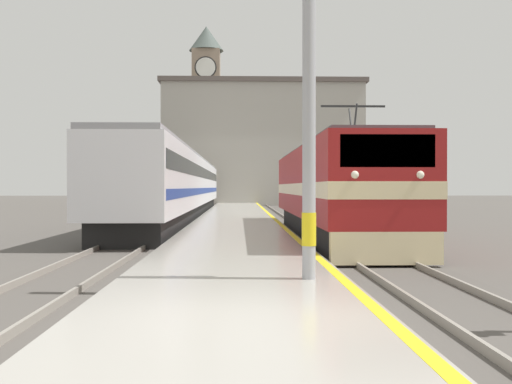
% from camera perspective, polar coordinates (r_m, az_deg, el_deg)
% --- Properties ---
extents(ground_plane, '(200.00, 200.00, 0.00)m').
position_cam_1_polar(ground_plane, '(37.83, -1.81, -2.53)').
color(ground_plane, '#514C47').
extents(platform, '(4.25, 140.00, 0.33)m').
position_cam_1_polar(platform, '(32.83, -1.83, -2.71)').
color(platform, '#ADA89E').
rests_on(platform, ground).
extents(rail_track_near, '(2.84, 140.00, 0.16)m').
position_cam_1_polar(rail_track_near, '(33.03, 4.62, -2.92)').
color(rail_track_near, '#514C47').
rests_on(rail_track_near, ground).
extents(rail_track_far, '(2.83, 140.00, 0.16)m').
position_cam_1_polar(rail_track_far, '(33.04, -8.06, -2.92)').
color(rail_track_far, '#514C47').
rests_on(rail_track_far, ground).
extents(locomotive_train, '(2.92, 17.79, 4.56)m').
position_cam_1_polar(locomotive_train, '(23.44, 7.19, 0.12)').
color(locomotive_train, black).
rests_on(locomotive_train, ground).
extents(passenger_train, '(2.92, 41.77, 3.92)m').
position_cam_1_polar(passenger_train, '(39.06, -7.06, 0.66)').
color(passenger_train, black).
rests_on(passenger_train, ground).
extents(catenary_mast, '(2.63, 0.26, 7.74)m').
position_cam_1_polar(catenary_mast, '(11.09, 5.62, 12.04)').
color(catenary_mast, '#9E9EA3').
rests_on(catenary_mast, platform).
extents(clock_tower, '(4.41, 4.41, 22.77)m').
position_cam_1_polar(clock_tower, '(78.35, -4.75, 7.91)').
color(clock_tower, gray).
rests_on(clock_tower, ground).
extents(station_building, '(22.19, 8.36, 13.58)m').
position_cam_1_polar(station_building, '(66.90, 0.60, 4.62)').
color(station_building, '#A8A399').
rests_on(station_building, ground).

